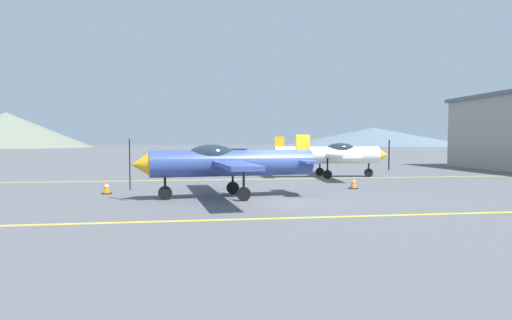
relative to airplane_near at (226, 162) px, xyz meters
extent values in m
plane|color=#54565B|center=(2.24, -0.45, -1.39)|extent=(400.00, 400.00, 0.00)
cube|color=yellow|center=(2.24, -4.50, -1.38)|extent=(80.00, 0.16, 0.01)
cube|color=yellow|center=(2.24, 7.39, -1.38)|extent=(80.00, 0.16, 0.01)
cylinder|color=#33478C|center=(0.27, 0.03, -0.04)|extent=(6.41, 1.74, 1.02)
cone|color=#F2A519|center=(-3.19, -0.37, -0.04)|extent=(0.75, 0.94, 0.87)
cube|color=black|center=(-3.56, -0.41, -0.04)|extent=(0.05, 0.12, 1.86)
ellipsoid|color=#1E2833|center=(-0.56, -0.06, 0.27)|extent=(1.95, 1.05, 0.84)
cube|color=#33478C|center=(-0.10, -0.01, 0.01)|extent=(1.96, 8.25, 0.15)
cube|color=#33478C|center=(3.14, 0.36, 0.01)|extent=(0.93, 2.48, 0.09)
cube|color=#F2A519|center=(3.14, 0.36, 0.52)|extent=(0.60, 0.18, 1.12)
cylinder|color=black|center=(-2.32, -0.27, -0.66)|extent=(0.09, 0.09, 0.94)
cylinder|color=black|center=(-2.32, -0.27, -1.13)|extent=(0.53, 0.17, 0.52)
cylinder|color=black|center=(0.34, 1.07, -0.66)|extent=(0.09, 0.09, 0.94)
cylinder|color=black|center=(0.34, 1.07, -1.13)|extent=(0.53, 0.17, 0.52)
cylinder|color=black|center=(0.58, -0.96, -0.66)|extent=(0.09, 0.09, 0.94)
cylinder|color=black|center=(0.58, -0.96, -1.13)|extent=(0.53, 0.17, 0.52)
cylinder|color=white|center=(6.63, 8.11, -0.04)|extent=(6.39, 1.51, 1.02)
cone|color=#F2A519|center=(10.11, 7.85, -0.04)|extent=(0.72, 0.92, 0.87)
cube|color=black|center=(10.49, 7.82, -0.04)|extent=(0.05, 0.11, 1.86)
ellipsoid|color=#1E2833|center=(7.47, 8.05, 0.27)|extent=(1.92, 0.98, 0.84)
cube|color=white|center=(7.01, 8.09, 0.01)|extent=(1.65, 8.25, 0.15)
cube|color=white|center=(3.76, 8.34, 0.01)|extent=(0.84, 2.46, 0.09)
cube|color=#F2A519|center=(3.76, 8.34, 0.52)|extent=(0.59, 0.16, 1.12)
cylinder|color=black|center=(9.23, 7.91, -0.66)|extent=(0.09, 0.09, 0.94)
cylinder|color=black|center=(9.23, 7.91, -1.13)|extent=(0.53, 0.15, 0.52)
cylinder|color=black|center=(6.37, 7.11, -0.66)|extent=(0.09, 0.09, 0.94)
cylinder|color=black|center=(6.37, 7.11, -1.13)|extent=(0.53, 0.15, 0.52)
cylinder|color=black|center=(6.53, 9.15, -0.66)|extent=(0.09, 0.09, 0.94)
cylinder|color=black|center=(6.53, 9.15, -1.13)|extent=(0.53, 0.15, 0.52)
cube|color=white|center=(1.61, 15.49, -0.69)|extent=(4.57, 2.62, 0.75)
cube|color=black|center=(1.47, 15.52, -0.04)|extent=(2.68, 2.03, 0.55)
cylinder|color=black|center=(2.82, 14.32, -1.07)|extent=(0.67, 0.34, 0.64)
cylinder|color=black|center=(3.18, 16.08, -1.07)|extent=(0.67, 0.34, 0.64)
cylinder|color=black|center=(0.04, 14.89, -1.07)|extent=(0.67, 0.34, 0.64)
cylinder|color=black|center=(0.40, 16.65, -1.07)|extent=(0.67, 0.34, 0.64)
cube|color=black|center=(-4.88, 1.87, -1.37)|extent=(0.36, 0.36, 0.04)
cone|color=orange|center=(-4.88, 1.87, -1.07)|extent=(0.29, 0.29, 0.55)
cylinder|color=white|center=(-4.88, 1.87, -1.05)|extent=(0.20, 0.20, 0.08)
cube|color=black|center=(6.03, 2.21, -1.37)|extent=(0.36, 0.36, 0.04)
cone|color=orange|center=(6.03, 2.21, -1.07)|extent=(0.29, 0.29, 0.55)
cylinder|color=white|center=(6.03, 2.21, -1.05)|extent=(0.20, 0.20, 0.08)
cone|color=slate|center=(-61.23, 124.96, 4.18)|extent=(51.42, 51.42, 11.15)
cone|color=slate|center=(74.67, 155.16, 2.51)|extent=(79.37, 79.37, 7.79)
camera|label=1|loc=(-1.09, -15.98, 0.84)|focal=28.96mm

